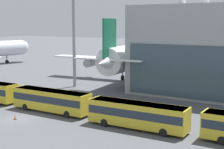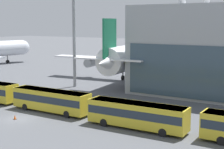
{
  "view_description": "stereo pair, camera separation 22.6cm",
  "coord_description": "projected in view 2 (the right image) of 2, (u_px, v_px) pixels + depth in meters",
  "views": [
    {
      "loc": [
        34.84,
        -32.43,
        13.15
      ],
      "look_at": [
        3.46,
        19.09,
        4.0
      ],
      "focal_mm": 55.0,
      "sensor_mm": 36.0,
      "label": 1
    },
    {
      "loc": [
        35.03,
        -32.31,
        13.15
      ],
      "look_at": [
        3.46,
        19.09,
        4.0
      ],
      "focal_mm": 55.0,
      "sensor_mm": 36.0,
      "label": 2
    }
  ],
  "objects": [
    {
      "name": "ground_plane",
      "position": [
        18.0,
        119.0,
        47.32
      ],
      "size": [
        440.0,
        440.0,
        0.0
      ],
      "primitive_type": "plane",
      "color": "#515459"
    },
    {
      "name": "shuttle_bus_1",
      "position": [
        51.0,
        99.0,
        50.69
      ],
      "size": [
        12.95,
        2.89,
        3.28
      ],
      "rotation": [
        0.0,
        0.0,
        0.0
      ],
      "color": "gold",
      "rests_on": "ground_plane"
    },
    {
      "name": "floodlight_mast",
      "position": [
        74.0,
        3.0,
        68.67
      ],
      "size": [
        2.92,
        2.92,
        25.13
      ],
      "color": "gray",
      "rests_on": "ground_plane"
    },
    {
      "name": "airliner_at_gate_far",
      "position": [
        139.0,
        55.0,
        77.79
      ],
      "size": [
        42.69,
        39.61,
        13.9
      ],
      "rotation": [
        0.0,
        0.0,
        1.67
      ],
      "color": "white",
      "rests_on": "ground_plane"
    },
    {
      "name": "shuttle_bus_2",
      "position": [
        137.0,
        114.0,
        42.69
      ],
      "size": [
        13.0,
        3.08,
        3.28
      ],
      "rotation": [
        0.0,
        0.0,
        0.02
      ],
      "color": "gold",
      "rests_on": "ground_plane"
    },
    {
      "name": "lane_stripe_3",
      "position": [
        145.0,
        119.0,
        47.37
      ],
      "size": [
        7.47,
        0.38,
        0.01
      ],
      "primitive_type": "cube",
      "rotation": [
        0.0,
        0.0,
        0.02
      ],
      "color": "silver",
      "rests_on": "ground_plane"
    },
    {
      "name": "traffic_cone_0",
      "position": [
        15.0,
        117.0,
        46.98
      ],
      "size": [
        0.45,
        0.45,
        0.63
      ],
      "color": "black",
      "rests_on": "ground_plane"
    }
  ]
}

